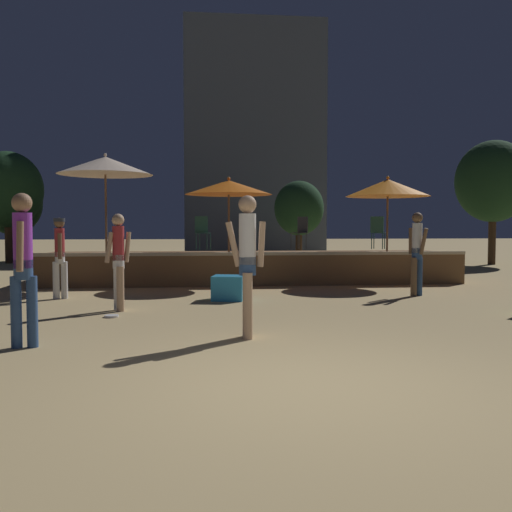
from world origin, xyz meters
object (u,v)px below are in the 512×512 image
person_1 (247,258)px  background_tree_2 (7,190)px  cube_seat_1 (229,288)px  person_2 (417,250)px  bistro_chair_2 (301,229)px  background_tree_1 (12,203)px  patio_umbrella_0 (388,188)px  background_tree_3 (493,182)px  background_tree_0 (299,209)px  patio_umbrella_2 (105,166)px  person_4 (119,259)px  bistro_chair_1 (378,229)px  person_0 (60,254)px  frisbee_disc (111,316)px  person_3 (23,262)px  bistro_chair_0 (202,229)px  patio_umbrella_1 (229,188)px

person_1 → background_tree_2: (-8.05, 15.96, 1.85)m
cube_seat_1 → person_2: 4.05m
bistro_chair_2 → background_tree_1: size_ratio=0.24×
person_1 → background_tree_2: background_tree_2 is taller
patio_umbrella_0 → cube_seat_1: size_ratio=3.78×
background_tree_3 → background_tree_0: bearing=160.2°
person_2 → background_tree_0: background_tree_0 is taller
patio_umbrella_2 → person_4: patio_umbrella_2 is taller
person_1 → background_tree_1: bearing=30.4°
patio_umbrella_2 → bistro_chair_2: bearing=17.0°
person_2 → background_tree_0: bearing=63.6°
background_tree_1 → person_1: bearing=-64.3°
cube_seat_1 → bistro_chair_1: bistro_chair_1 is taller
person_0 → frisbee_disc: size_ratio=7.04×
frisbee_disc → person_1: bearing=-43.4°
person_2 → background_tree_2: bearing=107.1°
person_3 → background_tree_1: (-5.50, 17.46, 1.36)m
bistro_chair_2 → cube_seat_1: bearing=-66.9°
patio_umbrella_2 → person_2: patio_umbrella_2 is taller
bistro_chair_0 → background_tree_2: background_tree_2 is taller
person_2 → background_tree_2: size_ratio=0.40×
person_3 → background_tree_2: bearing=101.6°
bistro_chair_2 → person_1: bearing=-54.7°
bistro_chair_1 → patio_umbrella_2: bearing=39.1°
patio_umbrella_1 → bistro_chair_1: (4.18, 1.09, -1.05)m
person_4 → background_tree_3: bearing=-75.0°
cube_seat_1 → background_tree_0: size_ratio=0.22×
patio_umbrella_1 → bistro_chair_2: 2.77m
patio_umbrella_2 → cube_seat_1: (2.81, -2.85, -2.69)m
patio_umbrella_1 → frisbee_disc: bearing=-114.0°
bistro_chair_0 → background_tree_3: (11.11, 5.41, 1.78)m
background_tree_0 → background_tree_1: bearing=174.0°
background_tree_0 → background_tree_1: 11.86m
patio_umbrella_2 → person_0: bearing=-103.6°
person_1 → bistro_chair_2: 8.60m
patio_umbrella_1 → bistro_chair_2: size_ratio=2.99×
patio_umbrella_2 → background_tree_1: 11.71m
cube_seat_1 → frisbee_disc: cube_seat_1 is taller
person_0 → person_2: size_ratio=0.93×
person_3 → bistro_chair_0: person_3 is taller
background_tree_1 → person_0: bearing=-69.2°
patio_umbrella_1 → person_0: bearing=-145.9°
person_2 → patio_umbrella_0: bearing=57.0°
person_3 → background_tree_1: 18.35m
patio_umbrella_2 → cube_seat_1: patio_umbrella_2 is taller
background_tree_0 → background_tree_3: 7.55m
cube_seat_1 → person_3: person_3 is taller
patio_umbrella_1 → cube_seat_1: size_ratio=3.72×
person_3 → cube_seat_1: bearing=50.9°
person_0 → person_2: bearing=-16.4°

